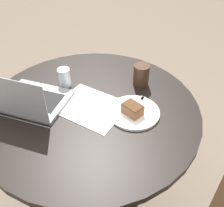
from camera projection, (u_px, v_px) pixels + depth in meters
ground_plane at (97, 197)px, 1.71m from camera, size 12.00×12.00×0.00m
dining_table at (93, 135)px, 1.34m from camera, size 1.01×1.01×0.78m
paper_document at (91, 106)px, 1.22m from camera, size 0.34×0.29×0.00m
plate at (134, 112)px, 1.18m from camera, size 0.23×0.23×0.01m
cake_slice at (132, 109)px, 1.15m from camera, size 0.10×0.09×0.05m
fork at (138, 105)px, 1.20m from camera, size 0.04×0.17×0.00m
coffee_glass at (141, 75)px, 1.32m from camera, size 0.08×0.08×0.11m
water_glass at (64, 78)px, 1.31m from camera, size 0.06×0.06×0.10m
laptop at (30, 100)px, 1.20m from camera, size 0.31×0.26×0.21m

